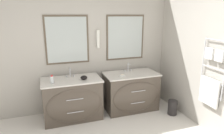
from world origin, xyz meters
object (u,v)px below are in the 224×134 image
Objects in this scene: vanity_left at (73,99)px; amenity_bowl at (84,78)px; waste_bin at (173,107)px; vanity_right at (131,92)px; toiletry_bottle at (52,79)px.

amenity_bowl is (0.22, -0.05, 0.43)m from vanity_left.
waste_bin is at bearing -14.10° from amenity_bowl.
amenity_bowl is at bearing 165.90° from waste_bin.
amenity_bowl reaches higher than vanity_left.
waste_bin is at bearing -13.97° from vanity_left.
vanity_left is at bearing 166.03° from waste_bin.
vanity_left and vanity_right have the same top height.
waste_bin is (1.92, -0.48, -0.24)m from vanity_left.
toiletry_bottle is at bearing -178.89° from amenity_bowl.
amenity_bowl is (0.57, 0.01, -0.03)m from toiletry_bottle.
amenity_bowl is 1.88m from waste_bin.
toiletry_bottle reaches higher than waste_bin.
vanity_right is 1.09m from amenity_bowl.
vanity_left is 0.48m from amenity_bowl.
vanity_right reaches higher than waste_bin.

